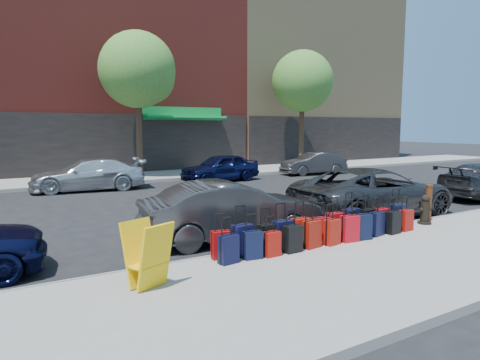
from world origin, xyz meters
TOP-DOWN VIEW (x-y plane):
  - ground at (0.00, 0.00)m, footprint 120.00×120.00m
  - sidewalk_near at (0.00, -6.50)m, footprint 60.00×4.00m
  - sidewalk_far at (0.00, 10.00)m, footprint 60.00×4.00m
  - curb_near at (0.00, -4.48)m, footprint 60.00×0.08m
  - curb_far at (0.00, 7.98)m, footprint 60.00×0.08m
  - building_center at (0.00, 17.99)m, footprint 17.00×12.85m
  - building_right at (16.00, 17.99)m, footprint 15.00×12.12m
  - tree_center at (0.64, 9.50)m, footprint 3.80×3.80m
  - tree_right at (11.14, 9.50)m, footprint 3.80×3.80m
  - suitcase_front_0 at (-2.47, -4.76)m, footprint 0.39×0.26m
  - suitcase_front_1 at (-2.03, -4.82)m, footprint 0.45×0.29m
  - suitcase_front_2 at (-1.42, -4.80)m, footprint 0.38×0.21m
  - suitcase_front_3 at (-1.05, -4.84)m, footprint 0.41×0.24m
  - suitcase_front_4 at (-0.55, -4.81)m, footprint 0.40×0.22m
  - suitcase_front_5 at (0.03, -4.79)m, footprint 0.39×0.27m
  - suitcase_front_6 at (0.49, -4.76)m, footprint 0.40×0.23m
  - suitcase_front_7 at (0.95, -4.79)m, footprint 0.47×0.32m
  - suitcase_front_8 at (1.54, -4.76)m, footprint 0.42×0.28m
  - suitcase_front_9 at (2.03, -4.77)m, footprint 0.37×0.22m
  - suitcase_front_10 at (2.54, -4.81)m, footprint 0.41×0.23m
  - suitcase_back_0 at (-2.49, -5.09)m, footprint 0.39×0.26m
  - suitcase_back_1 at (-1.95, -5.08)m, footprint 0.39×0.26m
  - suitcase_back_2 at (-1.54, -5.14)m, footprint 0.34×0.20m
  - suitcase_back_3 at (-1.02, -5.13)m, footprint 0.38×0.23m
  - suitcase_back_4 at (-0.47, -5.07)m, footprint 0.42×0.28m
  - suitcase_back_5 at (0.06, -5.12)m, footprint 0.41×0.28m
  - suitcase_back_6 at (0.57, -5.13)m, footprint 0.42×0.28m
  - suitcase_back_7 at (0.95, -5.15)m, footprint 0.42×0.28m
  - suitcase_back_8 at (1.50, -5.08)m, footprint 0.41×0.28m
  - suitcase_back_9 at (1.99, -5.15)m, footprint 0.38×0.24m
  - suitcase_back_10 at (2.50, -5.11)m, footprint 0.36×0.22m
  - fire_hydrant at (3.56, -4.87)m, footprint 0.40×0.35m
  - bollard at (3.90, -4.73)m, footprint 0.18×0.18m
  - display_rack at (-4.17, -5.47)m, footprint 0.78×0.82m
  - car_near_1 at (-1.33, -3.20)m, footprint 4.44×1.98m
  - car_near_2 at (3.75, -2.98)m, footprint 5.35×2.60m
  - car_far_1 at (-2.59, 6.91)m, footprint 4.87×2.48m
  - car_far_2 at (3.65, 6.69)m, footprint 4.18×2.08m
  - car_far_3 at (9.69, 6.76)m, footprint 3.91×1.76m

SIDE VIEW (x-z plane):
  - ground at x=0.00m, z-range 0.00..0.00m
  - sidewalk_near at x=0.00m, z-range 0.00..0.15m
  - sidewalk_far at x=0.00m, z-range 0.00..0.15m
  - curb_near at x=0.00m, z-range 0.00..0.15m
  - curb_far at x=0.00m, z-range 0.00..0.15m
  - suitcase_back_2 at x=-1.54m, z-range 0.00..0.80m
  - suitcase_back_10 at x=2.50m, z-range -0.01..0.83m
  - suitcase_back_9 at x=1.99m, z-range -0.01..0.85m
  - suitcase_back_0 at x=-2.49m, z-range -0.01..0.86m
  - suitcase_back_1 at x=-1.95m, z-range -0.01..0.86m
  - suitcase_front_9 at x=2.03m, z-range -0.01..0.86m
  - suitcase_front_5 at x=0.03m, z-range -0.01..0.86m
  - suitcase_front_0 at x=-2.47m, z-range -0.01..0.87m
  - suitcase_back_3 at x=-1.02m, z-range -0.02..0.88m
  - suitcase_back_5 at x=0.06m, z-range -0.02..0.88m
  - suitcase_back_8 at x=1.50m, z-range -0.02..0.88m
  - suitcase_front_2 at x=-1.42m, z-range -0.02..0.89m
  - suitcase_front_8 at x=1.54m, z-range -0.02..0.90m
  - suitcase_back_7 at x=0.95m, z-range -0.03..0.91m
  - suitcase_back_6 at x=0.57m, z-range -0.03..0.91m
  - suitcase_back_4 at x=-0.47m, z-range -0.03..0.91m
  - suitcase_front_6 at x=0.49m, z-range -0.03..0.93m
  - suitcase_front_4 at x=-0.55m, z-range -0.03..0.93m
  - suitcase_front_3 at x=-1.05m, z-range -0.03..0.94m
  - suitcase_front_10 at x=2.54m, z-range -0.03..0.95m
  - suitcase_front_1 at x=-2.03m, z-range -0.04..0.98m
  - suitcase_front_7 at x=0.95m, z-range -0.04..1.00m
  - fire_hydrant at x=3.56m, z-range 0.12..0.89m
  - car_far_3 at x=9.69m, z-range 0.00..1.24m
  - bollard at x=3.90m, z-range 0.17..1.16m
  - display_rack at x=-4.17m, z-range 0.14..1.19m
  - car_far_1 at x=-2.59m, z-range 0.00..1.35m
  - car_far_2 at x=3.65m, z-range 0.00..1.37m
  - car_near_1 at x=-1.33m, z-range 0.00..1.42m
  - car_near_2 at x=3.75m, z-range 0.00..1.47m
  - tree_center at x=0.64m, z-range 1.78..9.05m
  - tree_right at x=11.14m, z-range 1.78..9.05m
  - building_right at x=16.00m, z-range -0.02..17.98m
  - building_center at x=0.00m, z-range -0.02..19.98m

